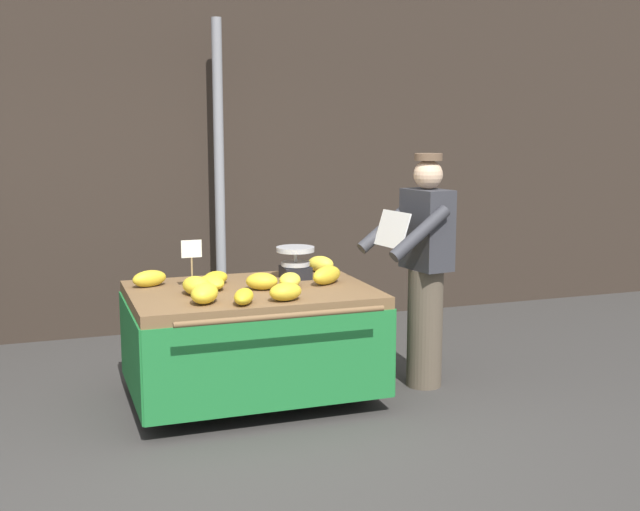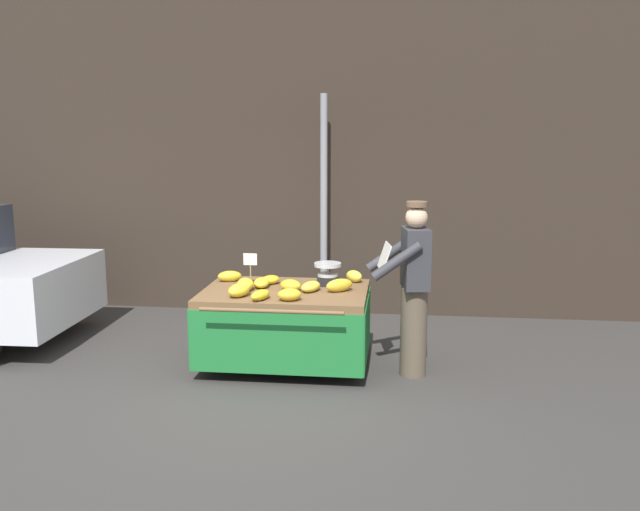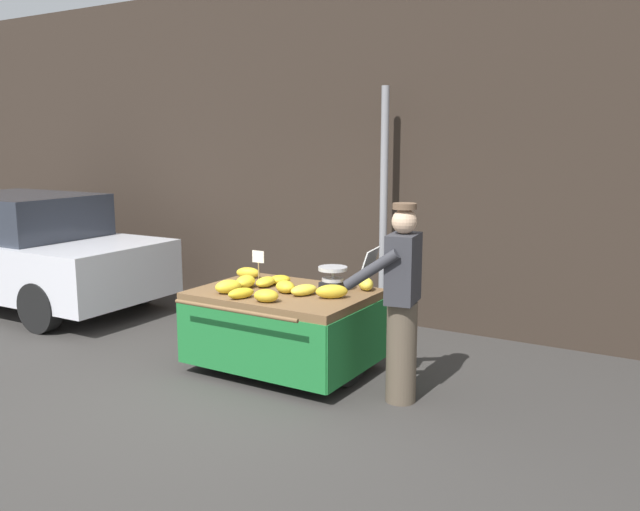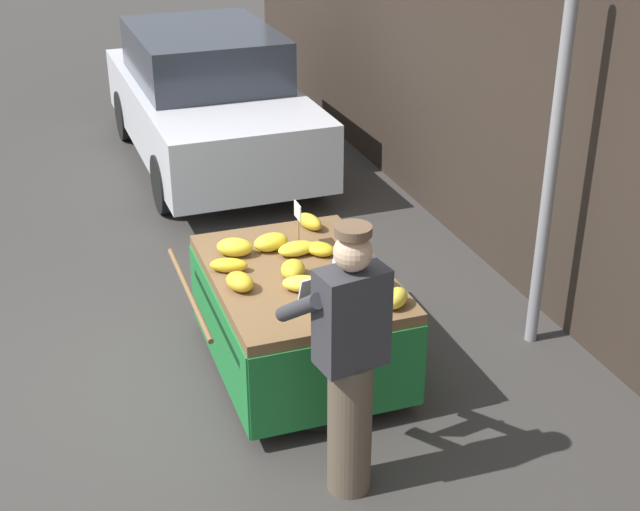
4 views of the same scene
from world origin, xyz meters
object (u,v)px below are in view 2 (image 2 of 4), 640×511
street_pole (324,209)px  banana_bunch_2 (245,284)px  banana_bunch_9 (311,286)px  banana_bunch_7 (239,290)px  banana_bunch_8 (262,283)px  vendor_person (413,288)px  banana_bunch_10 (290,295)px  banana_bunch_3 (290,285)px  banana_cart (285,310)px  price_sign (250,262)px  weighing_scale (328,274)px  banana_bunch_4 (260,295)px  banana_bunch_6 (354,276)px  banana_bunch_5 (270,280)px  banana_bunch_1 (339,285)px  banana_bunch_0 (230,276)px

street_pole → banana_bunch_2: 2.05m
street_pole → banana_bunch_9: (0.08, -1.86, -0.56)m
banana_bunch_2 → banana_bunch_7: size_ratio=1.01×
banana_bunch_8 → vendor_person: 1.54m
banana_bunch_10 → vendor_person: (1.16, 0.33, 0.02)m
street_pole → banana_bunch_3: 1.95m
banana_cart → price_sign: size_ratio=4.91×
banana_bunch_9 → weighing_scale: bearing=65.5°
banana_bunch_8 → banana_bunch_4: bearing=-79.6°
weighing_scale → banana_bunch_10: bearing=-112.5°
banana_bunch_6 → banana_bunch_9: 0.63m
banana_bunch_3 → banana_bunch_5: 0.39m
price_sign → banana_bunch_6: price_sign is taller
banana_bunch_1 → banana_bunch_5: 0.79m
banana_bunch_0 → banana_bunch_5: bearing=-9.3°
price_sign → banana_bunch_2: (-0.01, -0.20, -0.19)m
banana_bunch_1 → vendor_person: vendor_person is taller
banana_bunch_4 → street_pole: bearing=81.2°
banana_bunch_2 → banana_bunch_9: (0.66, 0.03, -0.01)m
banana_bunch_5 → banana_bunch_6: bearing=13.6°
banana_bunch_1 → banana_bunch_3: (-0.49, -0.04, -0.01)m
banana_bunch_1 → banana_bunch_10: bearing=-135.9°
banana_bunch_0 → banana_bunch_2: size_ratio=0.96×
street_pole → price_sign: street_pole is taller
banana_bunch_2 → banana_bunch_5: (0.20, 0.31, -0.02)m
price_sign → banana_bunch_0: price_sign is taller
banana_bunch_0 → banana_bunch_2: bearing=-56.0°
banana_bunch_5 → banana_bunch_9: banana_bunch_9 is taller
banana_bunch_3 → banana_bunch_4: 0.45m
banana_bunch_1 → banana_bunch_4: size_ratio=1.12×
banana_bunch_6 → banana_bunch_8: banana_bunch_6 is taller
banana_bunch_10 → banana_bunch_6: bearing=58.0°
banana_bunch_4 → banana_bunch_10: banana_bunch_10 is taller
price_sign → banana_bunch_6: size_ratio=1.60×
banana_bunch_9 → banana_bunch_10: 0.42m
price_sign → banana_bunch_1: price_sign is taller
weighing_scale → banana_bunch_2: 0.86m
banana_bunch_10 → banana_bunch_5: bearing=115.0°
weighing_scale → banana_cart: bearing=-148.3°
banana_bunch_8 → banana_bunch_9: 0.54m
street_pole → banana_bunch_1: bearing=-78.9°
banana_cart → weighing_scale: (0.40, 0.25, 0.33)m
banana_bunch_4 → banana_bunch_6: banana_bunch_6 is taller
weighing_scale → banana_bunch_1: bearing=-61.9°
price_sign → banana_cart: bearing=-17.7°
price_sign → banana_bunch_4: (0.22, -0.57, -0.20)m
banana_bunch_4 → vendor_person: (1.43, 0.34, 0.03)m
weighing_scale → banana_bunch_6: 0.33m
street_pole → banana_bunch_10: bearing=-91.8°
banana_bunch_5 → banana_bunch_7: banana_bunch_7 is taller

